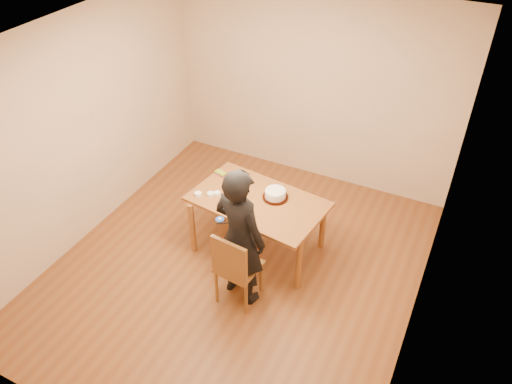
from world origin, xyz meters
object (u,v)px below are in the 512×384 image
at_px(cake_plate, 275,197).
at_px(cake, 275,194).
at_px(person, 240,237).
at_px(dining_chair, 239,266).
at_px(dining_table, 258,201).

relative_size(cake_plate, cake, 1.23).
distance_m(cake_plate, person, 0.86).
bearing_deg(cake_plate, cake, 180.00).
xyz_separation_m(dining_chair, cake, (0.01, 0.90, 0.36)).
relative_size(dining_table, cake, 6.30).
height_order(dining_chair, person, person).
distance_m(cake_plate, cake, 0.05).
height_order(dining_table, cake, cake).
bearing_deg(dining_table, dining_chair, -71.40).
relative_size(dining_table, dining_chair, 3.64).
bearing_deg(cake_plate, dining_chair, -90.67).
bearing_deg(dining_chair, person, 96.27).
distance_m(dining_table, dining_chair, 0.84).
relative_size(dining_chair, person, 0.25).
relative_size(dining_table, person, 0.92).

